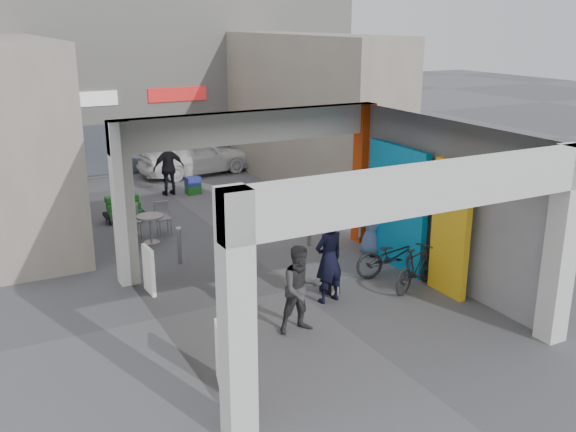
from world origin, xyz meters
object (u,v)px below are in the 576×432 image
man_back_turned (301,289)px  bicycle_rear (416,268)px  produce_stand (124,212)px  man_with_dog (329,259)px  bicycle_front (394,255)px  cafe_set (144,229)px  white_van (195,156)px  border_collie (332,282)px  man_elderly (373,225)px  man_crates (169,168)px

man_back_turned → bicycle_rear: 3.12m
produce_stand → man_with_dog: size_ratio=0.60×
produce_stand → bicycle_front: 8.01m
cafe_set → produce_stand: bearing=91.6°
produce_stand → white_van: bearing=30.7°
border_collie → man_elderly: bearing=18.2°
man_elderly → man_crates: 8.04m
bicycle_front → white_van: white_van is taller
border_collie → man_crates: bearing=75.4°
man_back_turned → white_van: size_ratio=0.41×
cafe_set → man_elderly: bearing=-38.2°
man_back_turned → border_collie: bearing=42.5°
cafe_set → man_with_dog: size_ratio=0.80×
produce_stand → man_elderly: size_ratio=0.71×
man_with_dog → man_elderly: (2.28, 1.77, -0.15)m
man_crates → bicycle_rear: bearing=98.9°
bicycle_rear → border_collie: bearing=49.8°
bicycle_front → man_elderly: bearing=-2.4°
bicycle_rear → white_van: size_ratio=0.39×
cafe_set → white_van: white_van is taller
cafe_set → man_elderly: (4.57, -3.60, 0.45)m
man_crates → cafe_set: bearing=59.7°
man_back_turned → man_crates: bearing=87.9°
man_back_turned → bicycle_rear: man_back_turned is taller
man_back_turned → man_elderly: man_back_turned is taller
man_crates → bicycle_rear: 9.96m
man_elderly → bicycle_rear: 2.13m
man_with_dog → cafe_set: bearing=-75.5°
produce_stand → man_elderly: man_elderly is taller
man_back_turned → man_crates: size_ratio=0.93×
man_crates → bicycle_rear: size_ratio=1.13×
man_with_dog → man_crates: man_with_dog is taller
man_elderly → bicycle_front: size_ratio=0.84×
border_collie → man_with_dog: (-0.25, -0.27, 0.63)m
border_collie → bicycle_front: (1.74, 0.22, 0.20)m
man_crates → bicycle_rear: (2.28, -9.69, -0.41)m
cafe_set → white_van: size_ratio=0.36×
border_collie → man_with_dog: size_ratio=0.38×
cafe_set → bicycle_front: size_ratio=0.80×
border_collie → man_crates: man_crates is taller
produce_stand → man_crates: man_crates is taller
border_collie → bicycle_rear: 1.81m
man_with_dog → white_van: (1.37, 11.71, -0.22)m
produce_stand → border_collie: size_ratio=1.57×
cafe_set → man_crates: 4.49m
man_with_dog → man_crates: 9.38m
man_with_dog → man_crates: (-0.33, 9.37, -0.02)m
produce_stand → bicycle_rear: 8.68m
produce_stand → border_collie: (2.58, -6.96, -0.01)m
man_back_turned → white_van: bearing=81.2°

